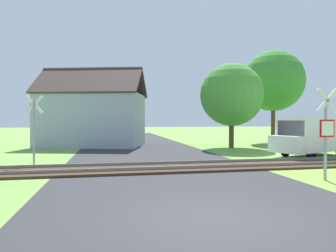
% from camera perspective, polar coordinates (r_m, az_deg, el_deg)
% --- Properties ---
extents(ground_plane, '(160.00, 160.00, 0.00)m').
position_cam_1_polar(ground_plane, '(6.60, 8.77, -17.24)').
color(ground_plane, '#6B9942').
extents(road_asphalt, '(8.39, 80.00, 0.01)m').
position_cam_1_polar(road_asphalt, '(8.43, 4.04, -13.11)').
color(road_asphalt, '#2D2D30').
rests_on(road_asphalt, ground).
extents(rail_track, '(60.00, 2.60, 0.22)m').
position_cam_1_polar(rail_track, '(12.81, -1.35, -7.92)').
color(rail_track, '#422D1E').
rests_on(rail_track, ground).
extents(stop_sign_near, '(0.88, 0.17, 3.18)m').
position_cam_1_polar(stop_sign_near, '(11.59, 27.92, -0.52)').
color(stop_sign_near, '#9E9EA5').
rests_on(stop_sign_near, ground).
extents(crossing_sign_far, '(0.85, 0.28, 3.19)m').
position_cam_1_polar(crossing_sign_far, '(14.59, -24.19, 0.15)').
color(crossing_sign_far, '#9E9EA5').
rests_on(crossing_sign_far, ground).
extents(house, '(9.17, 7.30, 6.26)m').
position_cam_1_polar(house, '(24.63, -14.14, 1.50)').
color(house, '#99A3B7').
rests_on(house, ground).
extents(tree_far, '(5.51, 5.51, 8.38)m').
position_cam_1_polar(tree_far, '(29.15, 19.42, 8.07)').
color(tree_far, '#513823').
rests_on(tree_far, ground).
extents(tree_right, '(4.67, 4.67, 6.29)m').
position_cam_1_polar(tree_right, '(22.87, 12.01, 5.83)').
color(tree_right, '#513823').
rests_on(tree_right, ground).
extents(mail_truck, '(5.24, 3.54, 2.24)m').
position_cam_1_polar(mail_truck, '(18.85, 25.63, -1.50)').
color(mail_truck, white).
rests_on(mail_truck, ground).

